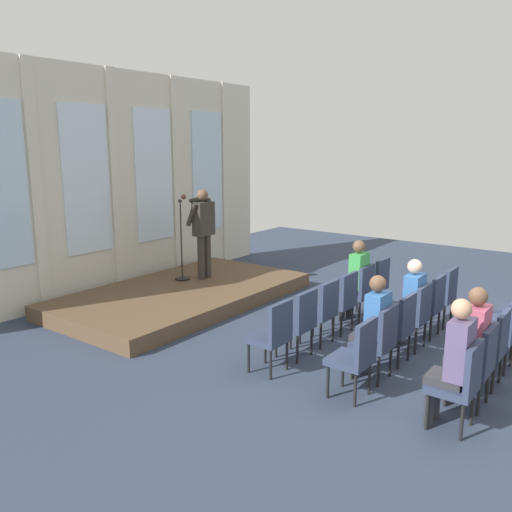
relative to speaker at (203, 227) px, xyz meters
The scene contains 26 objects.
ground_plane 5.22m from the speaker, 98.83° to the right, with size 16.68×16.68×0.00m, color #2D384C.
rear_partition 1.79m from the speaker, 117.81° to the left, with size 8.08×0.14×4.19m.
stage_platform 1.38m from the speaker, 167.14° to the right, with size 4.63×2.57×0.26m, color brown.
speaker is the anchor object (origin of this frame).
mic_stand 0.79m from the speaker, 144.11° to the left, with size 0.28×0.28×1.55m.
chair_r0_c0 4.05m from the speaker, 125.29° to the right, with size 0.46×0.44×0.94m.
chair_r0_c1 3.73m from the speaker, 117.49° to the right, with size 0.46×0.44×0.94m.
chair_r0_c2 3.50m from the speaker, 108.42° to the right, with size 0.46×0.44×0.94m.
chair_r0_c3 3.36m from the speaker, 98.29° to the right, with size 0.46×0.44×0.94m.
chair_r0_c4 3.33m from the speaker, 87.62° to the right, with size 0.46×0.44×0.94m.
audience_r0_c4 3.21m from the speaker, 87.56° to the right, with size 0.36×0.39×1.34m.
chair_r0_c5 3.41m from the speaker, 77.11° to the right, with size 0.46×0.44×0.94m.
chair_r1_c0 5.00m from the speaker, 117.69° to the right, with size 0.46×0.44×0.94m.
chair_r1_c1 4.75m from the speaker, 111.10° to the right, with size 0.46×0.44×0.94m.
audience_r1_c1 4.65m from the speaker, 111.46° to the right, with size 0.36×0.39×1.31m.
chair_r1_c2 4.57m from the speaker, 103.87° to the right, with size 0.46×0.44×0.94m.
chair_r1_c3 4.47m from the speaker, 96.17° to the right, with size 0.46×0.44×0.94m.
audience_r1_c3 4.36m from the speaker, 96.29° to the right, with size 0.36×0.39×1.29m.
chair_r1_c4 4.44m from the speaker, 88.24° to the right, with size 0.46×0.44×0.94m.
chair_r1_c5 4.50m from the speaker, 80.37° to the right, with size 0.46×0.44×0.94m.
chair_r2_c0 6.02m from the speaker, 112.63° to the right, with size 0.46×0.44×0.94m.
audience_r2_c0 5.92m from the speaker, 112.93° to the right, with size 0.36×0.39×1.37m.
chair_r2_c1 5.81m from the speaker, 107.04° to the right, with size 0.46×0.44×0.94m.
audience_r2_c1 5.72m from the speaker, 107.28° to the right, with size 0.36×0.39×1.35m.
chair_r2_c2 5.67m from the speaker, 101.10° to the right, with size 0.46×0.44×0.94m.
chair_r2_c3 5.58m from the speaker, 94.91° to the right, with size 0.46×0.44×0.94m.
Camera 1 is at (-6.62, -1.78, 2.84)m, focal length 37.04 mm.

